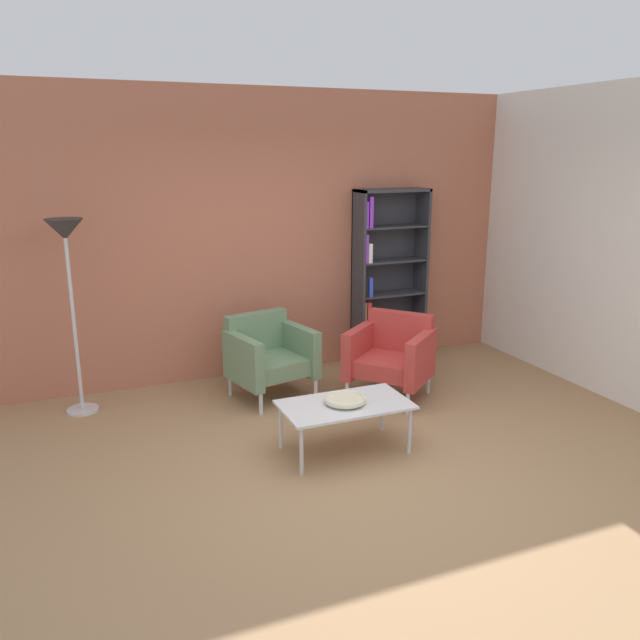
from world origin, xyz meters
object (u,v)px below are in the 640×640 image
decorative_bowl (345,399)px  armchair_by_bookshelf (392,354)px  armchair_spare_guest (268,354)px  coffee_table_low (345,407)px  floor_lamp_torchiere (67,253)px  bookshelf_tall (384,278)px

decorative_bowl → armchair_by_bookshelf: bearing=45.0°
armchair_by_bookshelf → armchair_spare_guest: bearing=-152.4°
coffee_table_low → floor_lamp_torchiere: bearing=138.9°
coffee_table_low → decorative_bowl: size_ratio=3.12×
bookshelf_tall → armchair_by_bookshelf: size_ratio=2.00×
armchair_spare_guest → floor_lamp_torchiere: bearing=157.3°
armchair_by_bookshelf → floor_lamp_torchiere: floor_lamp_torchiere is taller
armchair_by_bookshelf → floor_lamp_torchiere: bearing=-144.8°
coffee_table_low → armchair_spare_guest: bearing=97.8°
coffee_table_low → floor_lamp_torchiere: 2.71m
decorative_bowl → armchair_by_bookshelf: size_ratio=0.34×
floor_lamp_torchiere → coffee_table_low: bearing=-41.1°
armchair_spare_guest → armchair_by_bookshelf: same height
coffee_table_low → armchair_spare_guest: 1.36m
coffee_table_low → armchair_by_bookshelf: 1.28m
decorative_bowl → floor_lamp_torchiere: 2.68m
armchair_by_bookshelf → decorative_bowl: bearing=-85.1°
armchair_by_bookshelf → bookshelf_tall: bearing=116.4°
bookshelf_tall → decorative_bowl: 2.38m
floor_lamp_torchiere → armchair_by_bookshelf: bearing=-14.7°
decorative_bowl → armchair_by_bookshelf: armchair_by_bookshelf is taller
coffee_table_low → armchair_spare_guest: armchair_spare_guest is taller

